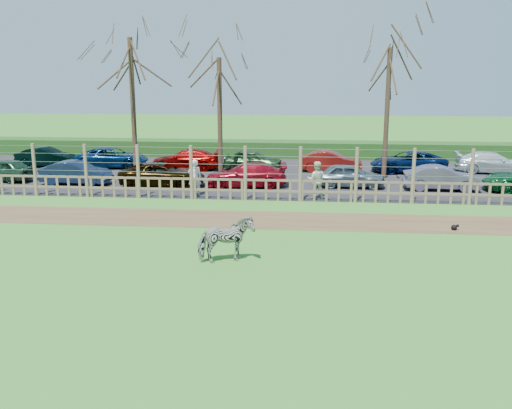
# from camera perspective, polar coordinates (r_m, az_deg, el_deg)

# --- Properties ---
(ground) EXTENTS (120.00, 120.00, 0.00)m
(ground) POSITION_cam_1_polar(r_m,az_deg,el_deg) (18.59, -3.80, -5.00)
(ground) COLOR #59A646
(ground) RESTS_ON ground
(dirt_strip) EXTENTS (34.00, 2.80, 0.01)m
(dirt_strip) POSITION_cam_1_polar(r_m,az_deg,el_deg) (22.86, -2.03, -1.48)
(dirt_strip) COLOR brown
(dirt_strip) RESTS_ON ground
(asphalt) EXTENTS (44.00, 13.00, 0.04)m
(asphalt) POSITION_cam_1_polar(r_m,az_deg,el_deg) (32.57, 0.20, 3.00)
(asphalt) COLOR #232326
(asphalt) RESTS_ON ground
(hedge) EXTENTS (46.00, 2.00, 1.10)m
(hedge) POSITION_cam_1_polar(r_m,az_deg,el_deg) (39.38, 1.12, 5.56)
(hedge) COLOR #1E4716
(hedge) RESTS_ON ground
(fence) EXTENTS (30.16, 0.16, 2.50)m
(fence) POSITION_cam_1_polar(r_m,az_deg,el_deg) (26.07, -1.07, 2.17)
(fence) COLOR brown
(fence) RESTS_ON ground
(tree_left) EXTENTS (4.80, 4.80, 7.88)m
(tree_left) POSITION_cam_1_polar(r_m,az_deg,el_deg) (31.35, -12.34, 12.59)
(tree_left) COLOR #3D2B1E
(tree_left) RESTS_ON ground
(tree_mid) EXTENTS (4.80, 4.80, 6.83)m
(tree_mid) POSITION_cam_1_polar(r_m,az_deg,el_deg) (31.32, -3.68, 11.49)
(tree_mid) COLOR #3D2B1E
(tree_mid) RESTS_ON ground
(tree_right) EXTENTS (4.80, 4.80, 7.35)m
(tree_right) POSITION_cam_1_polar(r_m,az_deg,el_deg) (31.70, 13.12, 11.88)
(tree_right) COLOR #3D2B1E
(tree_right) RESTS_ON ground
(zebra) EXTENTS (1.88, 1.40, 1.44)m
(zebra) POSITION_cam_1_polar(r_m,az_deg,el_deg) (17.64, -3.05, -3.54)
(zebra) COLOR gray
(zebra) RESTS_ON ground
(visitor_a) EXTENTS (0.71, 0.55, 1.72)m
(visitor_a) POSITION_cam_1_polar(r_m,az_deg,el_deg) (27.01, -6.15, 2.70)
(visitor_a) COLOR white
(visitor_a) RESTS_ON asphalt
(visitor_b) EXTENTS (0.85, 0.66, 1.72)m
(visitor_b) POSITION_cam_1_polar(r_m,az_deg,el_deg) (26.41, 6.04, 2.46)
(visitor_b) COLOR beige
(visitor_b) RESTS_ON asphalt
(crow) EXTENTS (0.29, 0.21, 0.23)m
(crow) POSITION_cam_1_polar(r_m,az_deg,el_deg) (22.51, 19.23, -2.17)
(crow) COLOR black
(crow) RESTS_ON ground
(car_0) EXTENTS (3.68, 1.87, 1.20)m
(car_0) POSITION_cam_1_polar(r_m,az_deg,el_deg) (33.40, -24.09, 3.18)
(car_0) COLOR #1D412A
(car_0) RESTS_ON asphalt
(car_1) EXTENTS (3.68, 1.39, 1.20)m
(car_1) POSITION_cam_1_polar(r_m,az_deg,el_deg) (31.08, -17.56, 3.04)
(car_1) COLOR #132240
(car_1) RESTS_ON asphalt
(car_2) EXTENTS (4.42, 2.22, 1.20)m
(car_2) POSITION_cam_1_polar(r_m,az_deg,el_deg) (29.52, -9.34, 2.98)
(car_2) COLOR black
(car_2) RESTS_ON asphalt
(car_3) EXTENTS (4.28, 2.07, 1.20)m
(car_3) POSITION_cam_1_polar(r_m,az_deg,el_deg) (29.00, -1.03, 2.97)
(car_3) COLOR maroon
(car_3) RESTS_ON asphalt
(car_4) EXTENTS (3.57, 1.53, 1.20)m
(car_4) POSITION_cam_1_polar(r_m,az_deg,el_deg) (29.25, 9.37, 2.88)
(car_4) COLOR #4E6170
(car_4) RESTS_ON asphalt
(car_5) EXTENTS (3.68, 1.38, 1.20)m
(car_5) POSITION_cam_1_polar(r_m,az_deg,el_deg) (29.62, 18.05, 2.53)
(car_5) COLOR slate
(car_5) RESTS_ON asphalt
(car_7) EXTENTS (3.70, 1.44, 1.20)m
(car_7) POSITION_cam_1_polar(r_m,az_deg,el_deg) (37.35, -20.22, 4.47)
(car_7) COLOR black
(car_7) RESTS_ON asphalt
(car_8) EXTENTS (4.49, 2.39, 1.20)m
(car_8) POSITION_cam_1_polar(r_m,az_deg,el_deg) (35.91, -14.17, 4.56)
(car_8) COLOR #062147
(car_8) RESTS_ON asphalt
(car_9) EXTENTS (4.19, 1.83, 1.20)m
(car_9) POSITION_cam_1_polar(r_m,az_deg,el_deg) (34.38, -7.01, 4.49)
(car_9) COLOR #880402
(car_9) RESTS_ON asphalt
(car_10) EXTENTS (3.62, 1.69, 1.20)m
(car_10) POSITION_cam_1_polar(r_m,az_deg,el_deg) (33.92, -0.30, 4.47)
(car_10) COLOR #244B22
(car_10) RESTS_ON asphalt
(car_11) EXTENTS (3.75, 1.63, 1.20)m
(car_11) POSITION_cam_1_polar(r_m,az_deg,el_deg) (33.62, 7.47, 4.28)
(car_11) COLOR maroon
(car_11) RESTS_ON asphalt
(car_12) EXTENTS (4.51, 2.45, 1.20)m
(car_12) POSITION_cam_1_polar(r_m,az_deg,el_deg) (34.37, 14.97, 4.14)
(car_12) COLOR #06163E
(car_12) RESTS_ON asphalt
(car_13) EXTENTS (4.27, 2.04, 1.20)m
(car_13) POSITION_cam_1_polar(r_m,az_deg,el_deg) (35.67, 22.53, 3.89)
(car_13) COLOR silver
(car_13) RESTS_ON asphalt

